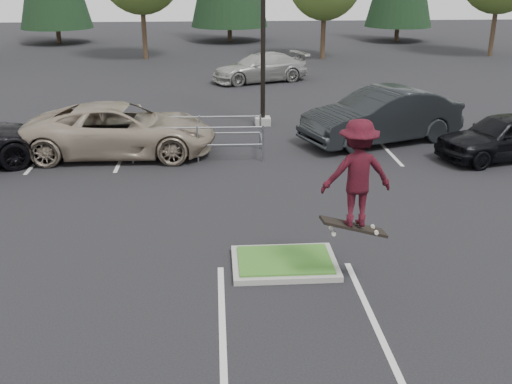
{
  "coord_description": "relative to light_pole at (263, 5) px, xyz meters",
  "views": [
    {
      "loc": [
        -1.38,
        -11.21,
        5.94
      ],
      "look_at": [
        -0.5,
        1.5,
        1.12
      ],
      "focal_mm": 42.0,
      "sensor_mm": 36.0,
      "label": 1
    }
  ],
  "objects": [
    {
      "name": "stall_lines",
      "position": [
        -1.85,
        -5.98,
        -4.56
      ],
      "size": [
        22.62,
        17.6,
        0.01
      ],
      "color": "silver",
      "rests_on": "ground"
    },
    {
      "name": "car_r_black",
      "position": [
        7.5,
        -5.0,
        -3.8
      ],
      "size": [
        4.76,
        2.87,
        1.52
      ],
      "primitive_type": "imported",
      "rotation": [
        0.0,
        0.0,
        4.97
      ],
      "color": "black",
      "rests_on": "ground"
    },
    {
      "name": "car_l_tan",
      "position": [
        -5.0,
        -3.7,
        -3.7
      ],
      "size": [
        6.25,
        2.99,
        1.72
      ],
      "primitive_type": "imported",
      "rotation": [
        0.0,
        0.0,
        1.55
      ],
      "color": "gray",
      "rests_on": "ground"
    },
    {
      "name": "ground",
      "position": [
        -0.5,
        -12.0,
        -4.56
      ],
      "size": [
        120.0,
        120.0,
        0.0
      ],
      "primitive_type": "plane",
      "color": "black",
      "rests_on": "ground"
    },
    {
      "name": "car_r_charc",
      "position": [
        4.0,
        -2.79,
        -3.61
      ],
      "size": [
        6.13,
        3.93,
        1.91
      ],
      "primitive_type": "imported",
      "rotation": [
        0.0,
        0.0,
        5.07
      ],
      "color": "black",
      "rests_on": "ground"
    },
    {
      "name": "light_pole",
      "position": [
        0.0,
        0.0,
        0.0
      ],
      "size": [
        0.7,
        0.6,
        10.12
      ],
      "color": "#A19E96",
      "rests_on": "ground"
    },
    {
      "name": "car_far_silver",
      "position": [
        0.68,
        9.5,
        -3.79
      ],
      "size": [
        5.69,
        3.82,
        1.53
      ],
      "primitive_type": "imported",
      "rotation": [
        0.0,
        0.0,
        5.06
      ],
      "color": "#A4A49F",
      "rests_on": "ground"
    },
    {
      "name": "cart_corral",
      "position": [
        -2.93,
        -3.99,
        -3.81
      ],
      "size": [
        4.26,
        1.61,
        1.2
      ],
      "rotation": [
        0.0,
        0.0,
        -0.02
      ],
      "color": "gray",
      "rests_on": "ground"
    },
    {
      "name": "skateboarder",
      "position": [
        0.69,
        -13.0,
        -2.19
      ],
      "size": [
        1.35,
        0.83,
        2.3
      ],
      "rotation": [
        0.0,
        0.0,
        3.2
      ],
      "color": "black",
      "rests_on": "ground"
    },
    {
      "name": "grass_median",
      "position": [
        -0.5,
        -12.0,
        -4.48
      ],
      "size": [
        2.2,
        1.6,
        0.16
      ],
      "color": "#A19E96",
      "rests_on": "ground"
    }
  ]
}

